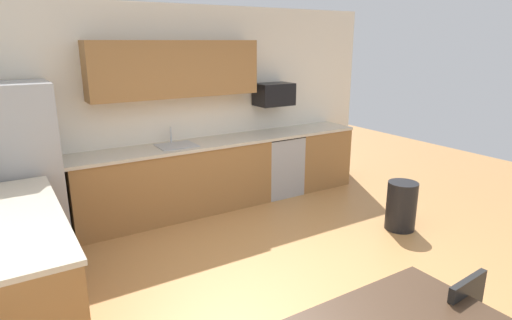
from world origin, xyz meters
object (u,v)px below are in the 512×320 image
(refrigerator, at_px, (21,170))
(trash_bin, at_px, (401,206))
(oven_range, at_px, (277,164))
(microwave, at_px, (274,94))

(refrigerator, bearing_deg, trash_bin, -24.72)
(refrigerator, height_order, oven_range, refrigerator)
(trash_bin, bearing_deg, oven_range, 106.27)
(refrigerator, distance_m, trash_bin, 4.35)
(microwave, height_order, trash_bin, microwave)
(oven_range, bearing_deg, trash_bin, -73.73)
(trash_bin, bearing_deg, refrigerator, 155.28)
(refrigerator, bearing_deg, oven_range, 1.36)
(refrigerator, xyz_separation_m, trash_bin, (3.91, -1.80, -0.62))
(oven_range, xyz_separation_m, trash_bin, (0.55, -1.88, -0.16))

